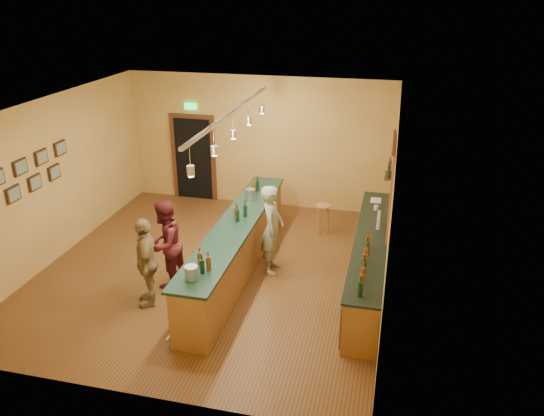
% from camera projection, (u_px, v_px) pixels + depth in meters
% --- Properties ---
extents(floor, '(7.00, 7.00, 0.00)m').
position_uv_depth(floor, '(214.00, 269.00, 10.36)').
color(floor, '#583119').
rests_on(floor, ground).
extents(ceiling, '(6.50, 7.00, 0.02)m').
position_uv_depth(ceiling, '(206.00, 107.00, 9.11)').
color(ceiling, silver).
rests_on(ceiling, wall_back).
extents(wall_back, '(6.50, 0.02, 3.20)m').
position_uv_depth(wall_back, '(259.00, 142.00, 12.87)').
color(wall_back, '#BA8C45').
rests_on(wall_back, floor).
extents(wall_front, '(6.50, 0.02, 3.20)m').
position_uv_depth(wall_front, '(116.00, 293.00, 6.60)').
color(wall_front, '#BA8C45').
rests_on(wall_front, floor).
extents(wall_left, '(0.02, 7.00, 3.20)m').
position_uv_depth(wall_left, '(54.00, 179.00, 10.43)').
color(wall_left, '#BA8C45').
rests_on(wall_left, floor).
extents(wall_right, '(0.02, 7.00, 3.20)m').
position_uv_depth(wall_right, '(391.00, 209.00, 9.04)').
color(wall_right, '#BA8C45').
rests_on(wall_right, floor).
extents(doorway, '(1.15, 0.09, 2.48)m').
position_uv_depth(doorway, '(194.00, 156.00, 13.39)').
color(doorway, black).
rests_on(doorway, wall_back).
extents(tapestry, '(0.03, 1.40, 1.60)m').
position_uv_depth(tapestry, '(391.00, 188.00, 9.30)').
color(tapestry, '#AA222F').
rests_on(tapestry, wall_right).
extents(bottle_shelf, '(0.17, 0.55, 0.54)m').
position_uv_depth(bottle_shelf, '(390.00, 170.00, 10.73)').
color(bottle_shelf, '#462215').
rests_on(bottle_shelf, wall_right).
extents(picture_grid, '(0.06, 2.20, 0.70)m').
position_uv_depth(picture_grid, '(28.00, 175.00, 9.61)').
color(picture_grid, '#382111').
rests_on(picture_grid, wall_left).
extents(back_counter, '(0.60, 4.55, 1.27)m').
position_uv_depth(back_counter, '(370.00, 260.00, 9.70)').
color(back_counter, brown).
rests_on(back_counter, floor).
extents(tasting_bar, '(0.73, 5.10, 1.38)m').
position_uv_depth(tasting_bar, '(236.00, 244.00, 10.02)').
color(tasting_bar, brown).
rests_on(tasting_bar, floor).
extents(pendant_track, '(0.11, 4.60, 0.50)m').
position_uv_depth(pendant_track, '(233.00, 121.00, 9.09)').
color(pendant_track, silver).
rests_on(pendant_track, ceiling).
extents(bartender, '(0.47, 0.67, 1.75)m').
position_uv_depth(bartender, '(272.00, 229.00, 10.00)').
color(bartender, gray).
rests_on(bartender, floor).
extents(customer_a, '(0.72, 0.87, 1.64)m').
position_uv_depth(customer_a, '(165.00, 244.00, 9.57)').
color(customer_a, '#59191E').
rests_on(customer_a, floor).
extents(customer_b, '(0.74, 1.02, 1.61)m').
position_uv_depth(customer_b, '(146.00, 262.00, 8.99)').
color(customer_b, '#997A51').
rests_on(customer_b, floor).
extents(bar_stool, '(0.33, 0.33, 0.67)m').
position_uv_depth(bar_stool, '(323.00, 211.00, 11.67)').
color(bar_stool, olive).
rests_on(bar_stool, floor).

